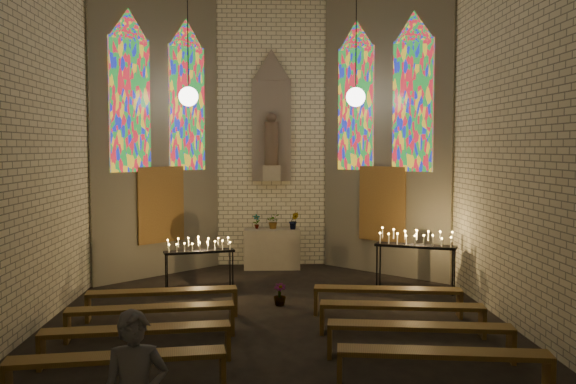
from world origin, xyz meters
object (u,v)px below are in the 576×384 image
object	(u,v)px
votive_stand_right	(416,242)
aisle_flower_pot	(280,294)
votive_stand_left	(199,248)
altar	(272,249)

from	to	relation	value
votive_stand_right	aisle_flower_pot	bearing A→B (deg)	-135.87
votive_stand_left	votive_stand_right	world-z (taller)	votive_stand_right
altar	votive_stand_right	size ratio (longest dim) A/B	0.82
altar	votive_stand_left	bearing A→B (deg)	-122.34
votive_stand_left	votive_stand_right	bearing A→B (deg)	-17.78
votive_stand_left	votive_stand_right	xyz separation A→B (m)	(4.58, -0.21, 0.14)
altar	votive_stand_left	world-z (taller)	votive_stand_left
aisle_flower_pot	votive_stand_right	size ratio (longest dim) A/B	0.25
votive_stand_left	altar	bearing A→B (deg)	42.54
aisle_flower_pot	votive_stand_right	bearing A→B (deg)	20.68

